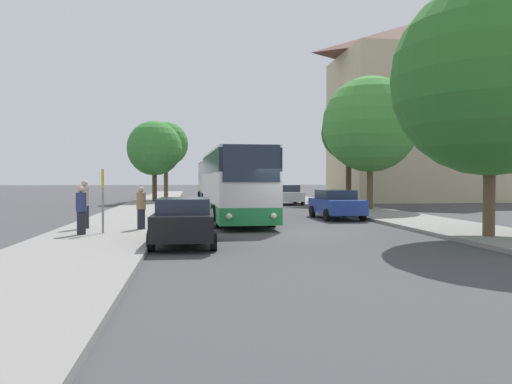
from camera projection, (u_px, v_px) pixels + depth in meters
ground_plane at (288, 232)px, 19.61m from camera, size 300.00×300.00×0.00m
sidewalk_left at (105, 233)px, 18.71m from camera, size 4.00×120.00×0.15m
sidewalk_right at (455, 228)px, 20.51m from camera, size 4.00×120.00×0.15m
building_right_background at (413, 112)px, 47.57m from camera, size 14.19×10.51×16.94m
bus_front at (234, 184)px, 24.97m from camera, size 3.03×11.74×3.45m
bus_middle at (217, 181)px, 41.08m from camera, size 3.01×11.25×3.55m
parked_car_left_curb at (184, 221)px, 15.68m from camera, size 2.11×4.13×1.50m
parked_car_right_near at (336, 204)px, 26.16m from camera, size 2.16×4.33×1.52m
parked_car_right_far at (288, 194)px, 40.79m from camera, size 2.10×4.40×1.60m
bus_stop_sign at (103, 193)px, 17.93m from camera, size 0.08×0.45×2.31m
pedestrian_waiting_near at (81, 210)px, 17.47m from camera, size 0.36×0.36×1.70m
pedestrian_waiting_far at (141, 208)px, 19.38m from camera, size 0.36×0.36×1.64m
pedestrian_walking_back at (85, 204)px, 19.61m from camera, size 0.36×0.36×1.89m
tree_left_near at (154, 148)px, 43.06m from camera, size 4.71×4.71×6.96m
tree_left_far at (166, 144)px, 47.56m from camera, size 4.26×4.26×7.41m
tree_right_near at (349, 133)px, 36.84m from camera, size 4.05×4.05×7.37m
tree_right_mid at (370, 124)px, 32.18m from camera, size 6.17×6.17×8.56m
tree_right_far at (491, 78)px, 16.98m from camera, size 6.69×6.69×8.74m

